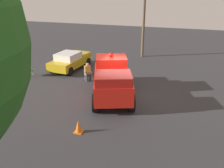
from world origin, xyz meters
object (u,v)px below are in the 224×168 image
classic_hot_rod (71,60)px  spectator_seated (88,71)px  traffic_cone (78,126)px  lawn_chair_near_truck (88,72)px  utility_pole (144,18)px  lawn_chair_by_car (28,69)px  vintage_fire_truck (112,78)px

classic_hot_rod → spectator_seated: classic_hot_rod is taller
traffic_cone → classic_hot_rod: bearing=29.4°
lawn_chair_near_truck → utility_pole: size_ratio=0.14×
utility_pole → traffic_cone: (-14.54, -0.07, -3.39)m
lawn_chair_by_car → spectator_seated: 4.75m
classic_hot_rod → spectator_seated: bearing=-129.4°
lawn_chair_near_truck → traffic_cone: bearing=-159.7°
spectator_seated → traffic_cone: 7.09m
classic_hot_rod → lawn_chair_by_car: (-2.74, 2.23, -0.16)m
vintage_fire_truck → classic_hot_rod: size_ratio=1.41×
vintage_fire_truck → lawn_chair_near_truck: size_ratio=6.21×
lawn_chair_near_truck → vintage_fire_truck: bearing=-131.1°
lawn_chair_by_car → utility_pole: (8.59, -7.05, 3.10)m
utility_pole → vintage_fire_truck: bearing=-178.7°
lawn_chair_near_truck → utility_pole: (7.78, -2.43, 3.10)m
vintage_fire_truck → classic_hot_rod: 6.62m
lawn_chair_near_truck → spectator_seated: size_ratio=0.79×
utility_pole → traffic_cone: utility_pole is taller
utility_pole → classic_hot_rod: bearing=140.5°
traffic_cone → lawn_chair_near_truck: bearing=20.3°
vintage_fire_truck → spectator_seated: size_ratio=4.91×
lawn_chair_near_truck → spectator_seated: bearing=-145.8°
utility_pole → traffic_cone: size_ratio=11.19×
spectator_seated → traffic_cone: bearing=-159.9°
lawn_chair_near_truck → lawn_chair_by_car: same height
classic_hot_rod → utility_pole: size_ratio=0.63×
lawn_chair_near_truck → classic_hot_rod: bearing=51.3°
vintage_fire_truck → traffic_cone: bearing=177.9°
vintage_fire_truck → traffic_cone: (-4.43, 0.16, -0.89)m
vintage_fire_truck → utility_pole: size_ratio=0.89×
traffic_cone → spectator_seated: bearing=20.1°
vintage_fire_truck → lawn_chair_near_truck: 3.59m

